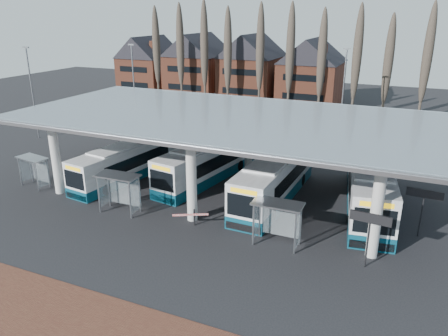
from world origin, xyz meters
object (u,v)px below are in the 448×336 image
at_px(bus_0, 126,163).
at_px(bus_2, 275,179).
at_px(bus_1, 208,162).
at_px(shelter_0, 35,165).
at_px(shelter_2, 278,214).
at_px(shelter_1, 120,184).
at_px(bus_3, 369,186).

distance_m(bus_0, bus_2, 13.12).
xyz_separation_m(bus_1, bus_2, (6.52, -1.60, 0.06)).
relative_size(bus_1, shelter_0, 4.19).
bearing_deg(shelter_2, bus_2, 108.46).
bearing_deg(shelter_1, bus_1, 68.55).
relative_size(bus_3, shelter_2, 4.35).
height_order(bus_3, shelter_2, bus_3).
bearing_deg(bus_2, shelter_0, -162.29).
xyz_separation_m(bus_3, shelter_2, (-4.52, -7.90, 0.36)).
xyz_separation_m(shelter_0, shelter_1, (9.45, -1.23, 0.25)).
xyz_separation_m(bus_2, shelter_0, (-18.95, -5.50, 0.21)).
bearing_deg(bus_3, shelter_2, -128.59).
height_order(bus_0, shelter_0, bus_0).
bearing_deg(shelter_1, bus_3, 24.06).
distance_m(shelter_0, shelter_2, 21.28).
xyz_separation_m(bus_3, shelter_0, (-25.76, -6.68, 0.12)).
distance_m(bus_2, shelter_2, 7.12).
bearing_deg(bus_2, bus_0, -173.78).
distance_m(bus_0, shelter_1, 6.72).
height_order(bus_1, bus_2, bus_2).
height_order(bus_0, shelter_2, bus_0).
height_order(bus_3, shelter_1, bus_3).
bearing_deg(bus_0, shelter_1, -50.24).
distance_m(bus_0, bus_3, 20.01).
xyz_separation_m(bus_0, shelter_1, (3.58, -5.65, 0.63)).
xyz_separation_m(bus_0, shelter_0, (-5.88, -4.43, 0.38)).
relative_size(shelter_1, shelter_2, 1.02).
relative_size(bus_2, shelter_0, 4.29).
distance_m(bus_2, shelter_1, 11.65).
bearing_deg(bus_2, bus_3, 11.32).
xyz_separation_m(bus_0, bus_1, (6.55, 2.67, 0.11)).
bearing_deg(bus_0, bus_3, 13.90).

